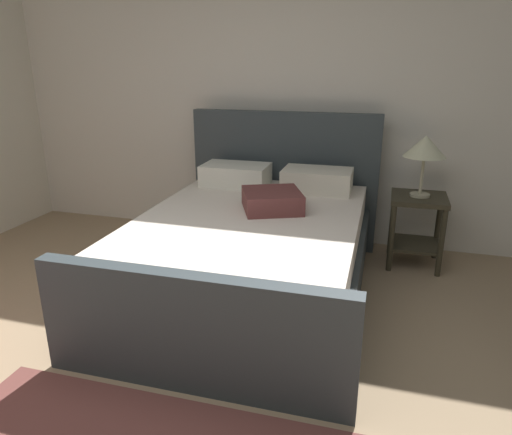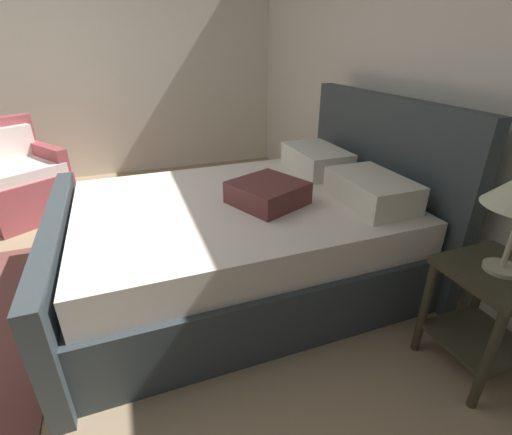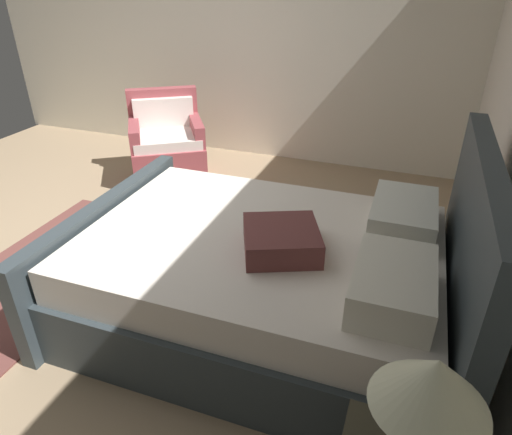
# 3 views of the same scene
# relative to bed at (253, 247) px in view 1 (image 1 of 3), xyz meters

# --- Properties ---
(wall_back) EXTENTS (5.26, 0.12, 2.80)m
(wall_back) POSITION_rel_bed_xyz_m (-0.21, 1.28, 1.05)
(wall_back) COLOR silver
(wall_back) RESTS_ON ground
(bed) EXTENTS (1.71, 2.30, 1.22)m
(bed) POSITION_rel_bed_xyz_m (0.00, 0.00, 0.00)
(bed) COLOR #333D41
(bed) RESTS_ON ground
(nightstand_right) EXTENTS (0.44, 0.44, 0.60)m
(nightstand_right) POSITION_rel_bed_xyz_m (1.16, 0.84, 0.05)
(nightstand_right) COLOR #353122
(nightstand_right) RESTS_ON ground
(table_lamp_right) EXTENTS (0.33, 0.33, 0.49)m
(table_lamp_right) POSITION_rel_bed_xyz_m (1.16, 0.84, 0.65)
(table_lamp_right) COLOR #B7B293
(table_lamp_right) RESTS_ON nightstand_right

